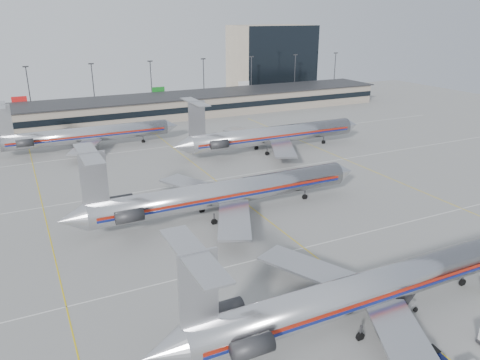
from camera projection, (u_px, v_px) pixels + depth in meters
ground at (352, 285)px, 53.55m from camera, size 260.00×260.00×0.00m
apron_markings at (304, 248)px, 62.00m from camera, size 160.00×0.15×0.02m
terminal at (136, 109)px, 135.30m from camera, size 162.00×17.00×6.25m
light_mast_row at (123, 84)px, 145.33m from camera, size 163.60×0.40×15.28m
distant_building at (271, 59)px, 183.23m from camera, size 30.00×20.00×25.00m
jet_foreground at (363, 290)px, 46.24m from camera, size 46.16×27.18×12.08m
jet_second_row at (220, 193)px, 70.69m from camera, size 48.27×28.42×12.63m
jet_third_row at (270, 135)px, 104.15m from camera, size 46.96×28.88×12.84m
jet_back_row at (84, 135)px, 105.70m from camera, size 42.87×26.37×11.72m
tug_left at (431, 359)px, 40.79m from camera, size 2.62×1.50×2.03m
belt_loader at (403, 307)px, 48.48m from camera, size 4.67×2.59×2.39m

